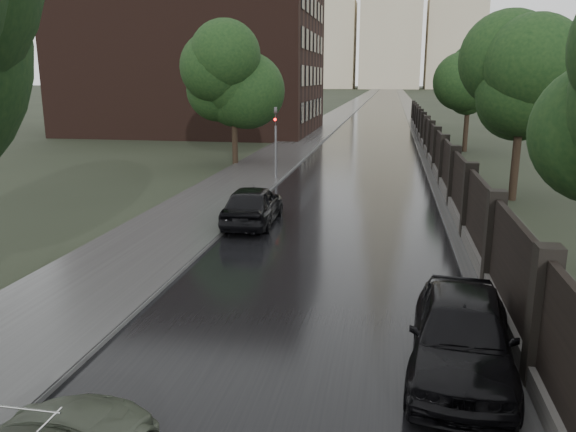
# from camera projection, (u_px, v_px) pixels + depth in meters

# --- Properties ---
(road) EXTENTS (8.00, 420.00, 0.02)m
(road) POSITION_uv_depth(u_px,v_px,m) (386.00, 95.00, 187.87)
(road) COLOR black
(road) RESTS_ON ground
(sidewalk_left) EXTENTS (4.00, 420.00, 0.16)m
(sidewalk_left) POSITION_uv_depth(u_px,v_px,m) (368.00, 95.00, 188.89)
(sidewalk_left) COLOR #2D2D2D
(sidewalk_left) RESTS_ON ground
(verge_right) EXTENTS (3.00, 420.00, 0.08)m
(verge_right) POSITION_uv_depth(u_px,v_px,m) (403.00, 95.00, 186.91)
(verge_right) COLOR #2D2D2D
(verge_right) RESTS_ON ground
(fence_right) EXTENTS (0.45, 75.72, 2.70)m
(fence_right) POSITION_uv_depth(u_px,v_px,m) (434.00, 150.00, 35.89)
(fence_right) COLOR #383533
(fence_right) RESTS_ON ground
(tree_left_far) EXTENTS (4.25, 4.25, 7.39)m
(tree_left_far) POSITION_uv_depth(u_px,v_px,m) (234.00, 82.00, 35.13)
(tree_left_far) COLOR black
(tree_left_far) RESTS_ON ground
(tree_right_b) EXTENTS (4.08, 4.08, 7.01)m
(tree_right_b) POSITION_uv_depth(u_px,v_px,m) (522.00, 91.00, 24.88)
(tree_right_b) COLOR black
(tree_right_b) RESTS_ON ground
(tree_right_c) EXTENTS (4.08, 4.08, 7.01)m
(tree_right_c) POSITION_uv_depth(u_px,v_px,m) (469.00, 86.00, 42.08)
(tree_right_c) COLOR black
(tree_right_c) RESTS_ON ground
(traffic_light) EXTENTS (0.16, 0.32, 4.00)m
(traffic_light) POSITION_uv_depth(u_px,v_px,m) (276.00, 137.00, 30.39)
(traffic_light) COLOR #59595E
(traffic_light) RESTS_ON ground
(brick_building) EXTENTS (24.00, 18.00, 20.00)m
(brick_building) POSITION_uv_depth(u_px,v_px,m) (196.00, 32.00, 56.74)
(brick_building) COLOR black
(brick_building) RESTS_ON ground
(stalinist_tower) EXTENTS (92.00, 30.00, 159.00)m
(stalinist_tower) POSITION_uv_depth(u_px,v_px,m) (392.00, 11.00, 283.78)
(stalinist_tower) COLOR tan
(stalinist_tower) RESTS_ON ground
(hatchback_left) EXTENTS (1.98, 4.62, 1.55)m
(hatchback_left) POSITION_uv_depth(u_px,v_px,m) (253.00, 205.00, 21.57)
(hatchback_left) COLOR black
(hatchback_left) RESTS_ON ground
(car_right_near) EXTENTS (2.35, 4.89, 1.61)m
(car_right_near) POSITION_uv_depth(u_px,v_px,m) (462.00, 334.00, 10.61)
(car_right_near) COLOR black
(car_right_near) RESTS_ON ground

